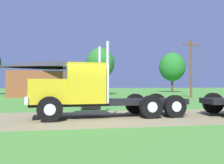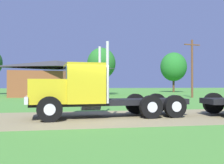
{
  "view_description": "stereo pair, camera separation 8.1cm",
  "coord_description": "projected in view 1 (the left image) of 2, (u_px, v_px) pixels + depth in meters",
  "views": [
    {
      "loc": [
        -1.42,
        -12.73,
        1.62
      ],
      "look_at": [
        1.05,
        0.32,
        1.74
      ],
      "focal_mm": 42.47,
      "sensor_mm": 36.0,
      "label": 1
    },
    {
      "loc": [
        -1.34,
        -12.74,
        1.62
      ],
      "look_at": [
        1.05,
        0.32,
        1.74
      ],
      "focal_mm": 42.47,
      "sensor_mm": 36.0,
      "label": 2
    }
  ],
  "objects": [
    {
      "name": "utility_pole_near",
      "position": [
        191.0,
        67.0,
        32.32
      ],
      "size": [
        2.19,
        0.48,
        7.06
      ],
      "color": "brown",
      "rests_on": "ground_plane"
    },
    {
      "name": "ground_plane",
      "position": [
        92.0,
        118.0,
        12.76
      ],
      "size": [
        200.0,
        200.0,
        0.0
      ],
      "primitive_type": "plane",
      "color": "#4C8E35"
    },
    {
      "name": "truck_foreground_white",
      "position": [
        87.0,
        92.0,
        12.87
      ],
      "size": [
        8.08,
        3.02,
        3.62
      ],
      "color": "black",
      "rests_on": "ground_plane"
    },
    {
      "name": "tree_right",
      "position": [
        172.0,
        67.0,
        55.32
      ],
      "size": [
        5.45,
        5.45,
        8.28
      ],
      "color": "#513823",
      "rests_on": "ground_plane"
    },
    {
      "name": "shed_building",
      "position": [
        55.0,
        79.0,
        36.07
      ],
      "size": [
        13.0,
        7.72,
        4.89
      ],
      "color": "brown",
      "rests_on": "ground_plane"
    },
    {
      "name": "dirt_track",
      "position": [
        92.0,
        118.0,
        12.76
      ],
      "size": [
        120.0,
        6.25,
        0.01
      ],
      "primitive_type": "cube",
      "color": "#8D8058",
      "rests_on": "ground_plane"
    },
    {
      "name": "tree_mid",
      "position": [
        100.0,
        63.0,
        43.32
      ],
      "size": [
        4.64,
        4.64,
        7.62
      ],
      "color": "#513823",
      "rests_on": "ground_plane"
    }
  ]
}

